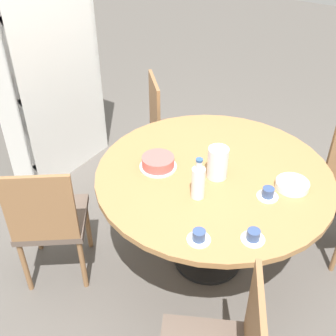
{
  "coord_description": "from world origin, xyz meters",
  "views": [
    {
      "loc": [
        -1.84,
        -0.89,
        2.28
      ],
      "look_at": [
        0.0,
        0.33,
        0.66
      ],
      "focal_mm": 45.0,
      "sensor_mm": 36.0,
      "label": 1
    }
  ],
  "objects_px": {
    "cup_a": "(253,236)",
    "chair_a": "(49,220)",
    "chair_d": "(171,127)",
    "bookshelf": "(51,78)",
    "cup_b": "(268,194)",
    "cup_c": "(199,237)",
    "coffee_pot": "(218,162)",
    "water_bottle": "(198,182)",
    "cake_main": "(158,163)"
  },
  "relations": [
    {
      "from": "bookshelf",
      "to": "coffee_pot",
      "type": "xyz_separation_m",
      "value": [
        -0.29,
        -1.68,
        0.0
      ]
    },
    {
      "from": "cake_main",
      "to": "cup_c",
      "type": "height_order",
      "value": "cake_main"
    },
    {
      "from": "chair_a",
      "to": "coffee_pot",
      "type": "height_order",
      "value": "coffee_pot"
    },
    {
      "from": "chair_d",
      "to": "water_bottle",
      "type": "relative_size",
      "value": 3.65
    },
    {
      "from": "chair_a",
      "to": "coffee_pot",
      "type": "relative_size",
      "value": 3.98
    },
    {
      "from": "coffee_pot",
      "to": "cake_main",
      "type": "xyz_separation_m",
      "value": [
        -0.12,
        0.34,
        -0.07
      ]
    },
    {
      "from": "chair_a",
      "to": "bookshelf",
      "type": "xyz_separation_m",
      "value": [
        0.94,
        0.88,
        0.37
      ]
    },
    {
      "from": "chair_a",
      "to": "cup_a",
      "type": "xyz_separation_m",
      "value": [
        0.28,
        -1.19,
        0.29
      ]
    },
    {
      "from": "coffee_pot",
      "to": "chair_d",
      "type": "bearing_deg",
      "value": 48.33
    },
    {
      "from": "cup_b",
      "to": "water_bottle",
      "type": "bearing_deg",
      "value": 122.67
    },
    {
      "from": "chair_d",
      "to": "water_bottle",
      "type": "bearing_deg",
      "value": 175.87
    },
    {
      "from": "chair_a",
      "to": "cup_a",
      "type": "relative_size",
      "value": 7.73
    },
    {
      "from": "water_bottle",
      "to": "cake_main",
      "type": "distance_m",
      "value": 0.36
    },
    {
      "from": "cup_a",
      "to": "cup_b",
      "type": "height_order",
      "value": "same"
    },
    {
      "from": "chair_d",
      "to": "cup_c",
      "type": "bearing_deg",
      "value": 173.92
    },
    {
      "from": "bookshelf",
      "to": "coffee_pot",
      "type": "relative_size",
      "value": 7.56
    },
    {
      "from": "bookshelf",
      "to": "chair_d",
      "type": "bearing_deg",
      "value": 114.6
    },
    {
      "from": "chair_d",
      "to": "bookshelf",
      "type": "relative_size",
      "value": 0.53
    },
    {
      "from": "water_bottle",
      "to": "cup_c",
      "type": "height_order",
      "value": "water_bottle"
    },
    {
      "from": "chair_d",
      "to": "bookshelf",
      "type": "distance_m",
      "value": 1.04
    },
    {
      "from": "cup_a",
      "to": "cup_b",
      "type": "distance_m",
      "value": 0.35
    },
    {
      "from": "chair_d",
      "to": "cup_b",
      "type": "height_order",
      "value": "chair_d"
    },
    {
      "from": "chair_a",
      "to": "chair_d",
      "type": "distance_m",
      "value": 1.34
    },
    {
      "from": "cake_main",
      "to": "cup_b",
      "type": "height_order",
      "value": "cake_main"
    },
    {
      "from": "coffee_pot",
      "to": "cup_a",
      "type": "xyz_separation_m",
      "value": [
        -0.36,
        -0.4,
        -0.08
      ]
    },
    {
      "from": "bookshelf",
      "to": "cup_a",
      "type": "distance_m",
      "value": 2.18
    },
    {
      "from": "coffee_pot",
      "to": "water_bottle",
      "type": "distance_m",
      "value": 0.22
    },
    {
      "from": "chair_a",
      "to": "bookshelf",
      "type": "height_order",
      "value": "bookshelf"
    },
    {
      "from": "bookshelf",
      "to": "cup_c",
      "type": "bearing_deg",
      "value": 66.46
    },
    {
      "from": "bookshelf",
      "to": "water_bottle",
      "type": "relative_size",
      "value": 6.93
    },
    {
      "from": "water_bottle",
      "to": "cake_main",
      "type": "relative_size",
      "value": 1.12
    },
    {
      "from": "bookshelf",
      "to": "cup_b",
      "type": "height_order",
      "value": "bookshelf"
    },
    {
      "from": "chair_d",
      "to": "water_bottle",
      "type": "xyz_separation_m",
      "value": [
        -0.92,
        -0.79,
        0.37
      ]
    },
    {
      "from": "chair_d",
      "to": "coffee_pot",
      "type": "xyz_separation_m",
      "value": [
        -0.7,
        -0.79,
        0.37
      ]
    },
    {
      "from": "chair_d",
      "to": "coffee_pot",
      "type": "height_order",
      "value": "coffee_pot"
    },
    {
      "from": "cake_main",
      "to": "cup_b",
      "type": "bearing_deg",
      "value": -80.99
    },
    {
      "from": "bookshelf",
      "to": "cup_a",
      "type": "bearing_deg",
      "value": 72.45
    },
    {
      "from": "coffee_pot",
      "to": "chair_a",
      "type": "bearing_deg",
      "value": 129.01
    },
    {
      "from": "cup_b",
      "to": "cup_c",
      "type": "xyz_separation_m",
      "value": [
        -0.5,
        0.15,
        0.0
      ]
    },
    {
      "from": "bookshelf",
      "to": "cup_c",
      "type": "distance_m",
      "value": 2.02
    },
    {
      "from": "chair_d",
      "to": "cake_main",
      "type": "distance_m",
      "value": 0.98
    },
    {
      "from": "chair_d",
      "to": "cup_a",
      "type": "bearing_deg",
      "value": -176.4
    },
    {
      "from": "chair_a",
      "to": "water_bottle",
      "type": "distance_m",
      "value": 0.97
    },
    {
      "from": "cup_a",
      "to": "bookshelf",
      "type": "bearing_deg",
      "value": 72.45
    },
    {
      "from": "chair_a",
      "to": "bookshelf",
      "type": "relative_size",
      "value": 0.53
    },
    {
      "from": "chair_d",
      "to": "cup_c",
      "type": "xyz_separation_m",
      "value": [
        -1.21,
        -0.96,
        0.29
      ]
    },
    {
      "from": "chair_d",
      "to": "cup_a",
      "type": "distance_m",
      "value": 1.62
    },
    {
      "from": "cup_a",
      "to": "chair_a",
      "type": "bearing_deg",
      "value": 103.29
    },
    {
      "from": "cup_c",
      "to": "chair_d",
      "type": "bearing_deg",
      "value": 38.42
    },
    {
      "from": "coffee_pot",
      "to": "water_bottle",
      "type": "height_order",
      "value": "water_bottle"
    }
  ]
}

